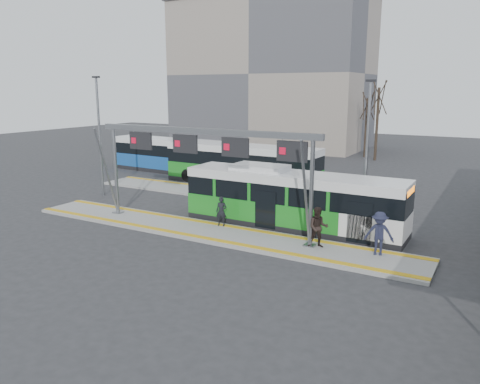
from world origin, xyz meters
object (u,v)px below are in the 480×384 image
(gantry, at_px, (203,149))
(passenger_b, at_px, (318,227))
(passenger_a, at_px, (221,211))
(passenger_c, at_px, (379,233))
(hero_bus, at_px, (292,200))

(gantry, xyz_separation_m, passenger_b, (6.24, 0.04, -3.20))
(gantry, bearing_deg, passenger_a, 53.85)
(passenger_c, bearing_deg, hero_bus, 143.90)
(passenger_a, bearing_deg, hero_bus, 18.22)
(passenger_a, bearing_deg, passenger_b, -22.07)
(gantry, distance_m, hero_bus, 5.45)
(passenger_a, bearing_deg, gantry, -140.86)
(hero_bus, bearing_deg, passenger_a, -146.87)
(passenger_a, distance_m, passenger_b, 5.72)
(passenger_c, bearing_deg, passenger_a, 166.33)
(passenger_a, height_order, passenger_b, passenger_b)
(passenger_b, bearing_deg, passenger_a, 149.13)
(passenger_b, height_order, passenger_c, passenger_c)
(passenger_b, xyz_separation_m, passenger_c, (2.66, 0.38, 0.02))
(hero_bus, height_order, passenger_b, hero_bus)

